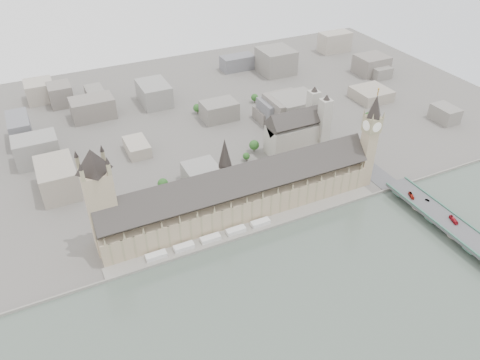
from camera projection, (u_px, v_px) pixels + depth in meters
name	position (u px, v px, depth m)	size (l,w,h in m)	color
ground	(247.00, 225.00, 436.36)	(900.00, 900.00, 0.00)	#595651
embankment_wall	(255.00, 233.00, 424.42)	(600.00, 1.50, 3.00)	slate
river_terrace	(251.00, 228.00, 430.25)	(270.00, 15.00, 2.00)	slate
terrace_tents	(210.00, 238.00, 414.73)	(118.00, 7.00, 4.00)	silver
palace_of_westminster	(238.00, 194.00, 437.87)	(265.00, 40.73, 55.44)	tan
elizabeth_tower	(370.00, 135.00, 457.77)	(17.00, 17.00, 107.50)	tan
victoria_tower	(100.00, 196.00, 380.67)	(30.00, 30.00, 100.00)	tan
central_tower	(225.00, 161.00, 418.76)	(13.00, 13.00, 48.00)	gray
westminster_bridge	(449.00, 227.00, 426.18)	(25.00, 325.00, 10.25)	#474749
westminster_abbey	(298.00, 131.00, 531.37)	(68.00, 36.00, 64.00)	gray
city_skyline_inland	(164.00, 102.00, 606.32)	(720.00, 360.00, 38.00)	gray
park_trees	(212.00, 187.00, 472.81)	(110.00, 30.00, 15.00)	#1C491A
red_bus_north	(411.00, 195.00, 453.89)	(2.44, 10.43, 2.90)	#9F1E12
red_bus_south	(454.00, 220.00, 423.46)	(2.74, 11.69, 3.26)	maroon
car_silver	(427.00, 200.00, 449.09)	(1.49, 4.27, 1.41)	gray
car_approach	(372.00, 157.00, 511.97)	(1.97, 4.85, 1.41)	gray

